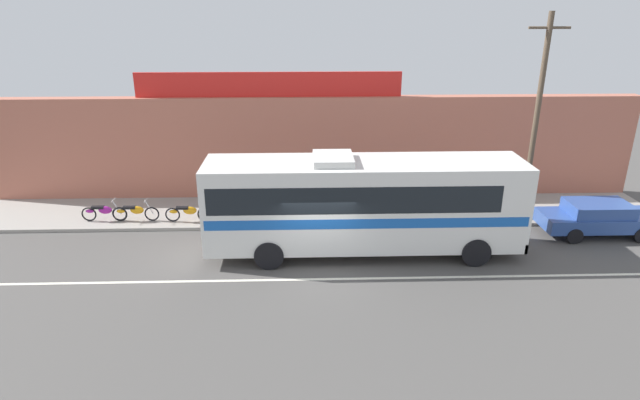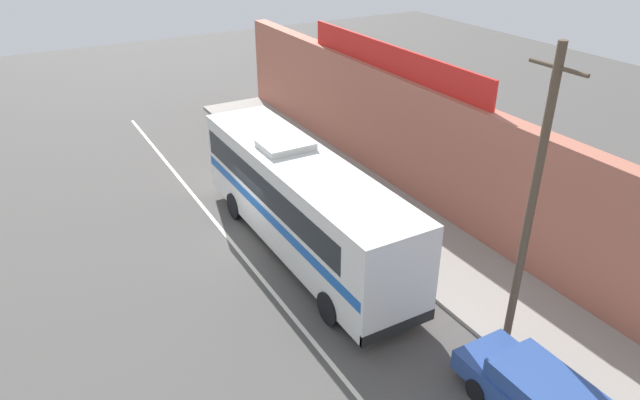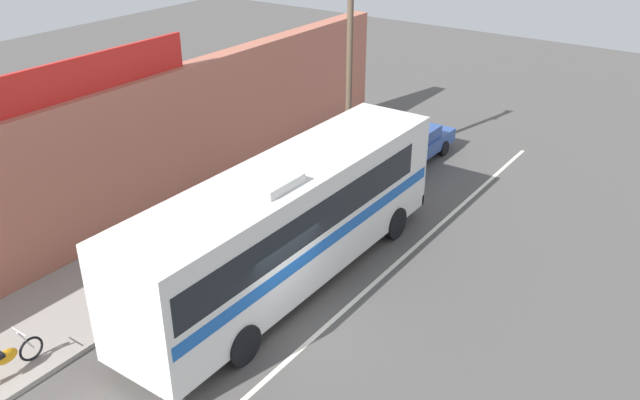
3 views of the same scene
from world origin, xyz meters
name	(u,v)px [view 2 (image 2 of 3)]	position (x,y,z in m)	size (l,w,h in m)	color
ground_plane	(253,238)	(0.00, 0.00, 0.00)	(70.00, 70.00, 0.00)	#4F4C49
sidewalk_slab	(369,203)	(0.00, 5.20, 0.07)	(30.00, 3.60, 0.14)	gray
storefront_facade	(415,141)	(0.00, 7.35, 2.40)	(30.00, 0.70, 4.80)	#B26651
storefront_billboard	(390,58)	(-2.01, 7.35, 5.35)	(11.92, 0.12, 1.10)	red
road_center_stripe	(233,243)	(0.00, -0.80, 0.00)	(30.00, 0.14, 0.01)	silver
intercity_bus	(301,198)	(1.60, 1.21, 2.07)	(11.44, 2.63, 3.78)	silver
parked_car	(544,400)	(11.28, 2.54, 0.74)	(4.57, 1.83, 1.37)	#2D4C93
utility_pole	(532,205)	(8.81, 3.94, 4.46)	(1.60, 0.22, 8.37)	brown
motorcycle_black	(268,137)	(-7.61, 4.19, 0.57)	(1.95, 0.56, 0.94)	black
motorcycle_blue	(285,153)	(-5.38, 4.08, 0.57)	(1.96, 0.56, 0.94)	black
motorcycle_orange	(258,129)	(-8.95, 4.25, 0.57)	(1.89, 0.56, 0.94)	black
pedestrian_far_right	(405,219)	(3.12, 4.63, 1.05)	(0.30, 0.48, 1.57)	black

